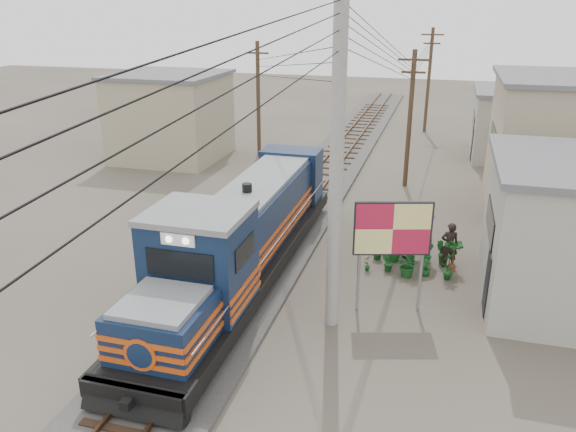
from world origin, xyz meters
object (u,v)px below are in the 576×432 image
(billboard, at_px, (393,232))
(market_umbrella, at_px, (410,210))
(vendor, at_px, (449,245))
(locomotive, at_px, (243,238))

(billboard, height_order, market_umbrella, billboard)
(vendor, bearing_deg, market_umbrella, -28.52)
(locomotive, distance_m, billboard, 5.20)
(billboard, xyz_separation_m, vendor, (1.79, 3.75, -1.82))
(market_umbrella, height_order, vendor, market_umbrella)
(locomotive, bearing_deg, market_umbrella, 33.99)
(locomotive, height_order, market_umbrella, locomotive)
(locomotive, relative_size, vendor, 8.59)
(locomotive, height_order, vendor, locomotive)
(billboard, relative_size, market_umbrella, 1.52)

